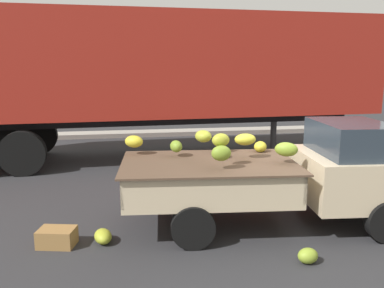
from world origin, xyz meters
TOP-DOWN VIEW (x-y plane):
  - ground at (0.00, 0.00)m, footprint 220.00×220.00m
  - curb_strip at (0.00, 8.76)m, footprint 80.00×0.80m
  - pickup_truck at (0.49, -0.15)m, footprint 5.03×2.17m
  - semi_trailer at (-1.73, 5.12)m, footprint 12.11×3.15m
  - fallen_banana_bunch_near_tailgate at (-3.13, -0.37)m, footprint 0.32×0.43m
  - fallen_banana_bunch_by_wheel at (-0.39, -1.45)m, footprint 0.32×0.27m
  - produce_crate at (-3.79, -0.36)m, footprint 0.59×0.47m

SIDE VIEW (x-z plane):
  - ground at x=0.00m, z-range 0.00..0.00m
  - curb_strip at x=0.00m, z-range 0.00..0.16m
  - fallen_banana_bunch_near_tailgate at x=-3.13m, z-range 0.00..0.20m
  - fallen_banana_bunch_by_wheel at x=-0.39m, z-range 0.00..0.21m
  - produce_crate at x=-3.79m, z-range 0.00..0.26m
  - pickup_truck at x=0.49m, z-range 0.03..1.73m
  - semi_trailer at x=-1.73m, z-range 0.57..4.52m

